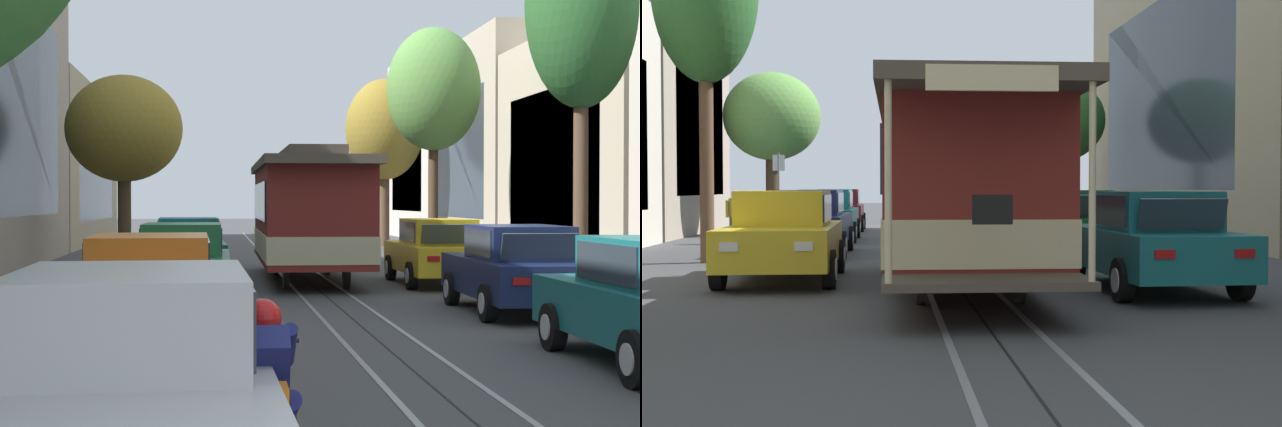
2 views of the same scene
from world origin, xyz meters
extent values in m
plane|color=#424244|center=(0.00, 22.08, 0.00)|extent=(160.00, 160.00, 0.00)
cube|color=gray|center=(-0.53, 25.60, 0.01)|extent=(0.08, 63.20, 0.01)
cube|color=gray|center=(0.53, 25.60, 0.01)|extent=(0.08, 63.20, 0.01)
cube|color=black|center=(0.00, 25.60, 0.00)|extent=(0.03, 63.20, 0.01)
cube|color=tan|center=(-10.21, 7.20, 5.24)|extent=(4.82, 18.10, 10.49)
cube|color=#2D3842|center=(-7.82, 7.20, 4.72)|extent=(0.04, 12.88, 6.29)
cube|color=#2D3842|center=(7.82, 3.52, 4.11)|extent=(0.04, 7.73, 5.48)
cube|color=#B7B7BC|center=(-2.91, 3.30, 0.65)|extent=(1.87, 4.33, 0.66)
cube|color=#B7B7BC|center=(-2.91, 3.45, 1.28)|extent=(1.51, 2.09, 0.60)
cube|color=#2D3842|center=(-2.89, 2.62, 1.26)|extent=(1.34, 0.24, 0.47)
cube|color=#2D3842|center=(-2.93, 4.64, 1.26)|extent=(1.30, 0.22, 0.45)
cube|color=#2D3842|center=(-2.16, 3.47, 1.28)|extent=(0.06, 1.81, 0.47)
cube|color=#2D3842|center=(-3.66, 3.44, 1.28)|extent=(0.06, 1.81, 0.47)
cube|color=white|center=(-2.31, 1.15, 0.75)|extent=(0.28, 0.04, 0.14)
cube|color=#B21414|center=(-2.38, 5.47, 0.75)|extent=(0.28, 0.04, 0.12)
cube|color=white|center=(-3.43, 1.13, 0.75)|extent=(0.28, 0.04, 0.14)
cube|color=#B21414|center=(-3.50, 5.45, 0.75)|extent=(0.28, 0.04, 0.12)
cylinder|color=black|center=(-2.00, 1.99, 0.32)|extent=(0.21, 0.64, 0.64)
cylinder|color=silver|center=(-1.89, 1.99, 0.32)|extent=(0.03, 0.35, 0.35)
cylinder|color=black|center=(-3.76, 1.96, 0.32)|extent=(0.21, 0.64, 0.64)
cylinder|color=silver|center=(-3.87, 1.95, 0.32)|extent=(0.03, 0.35, 0.35)
cylinder|color=black|center=(-2.05, 4.65, 0.32)|extent=(0.21, 0.64, 0.64)
cylinder|color=silver|center=(-1.94, 4.65, 0.32)|extent=(0.03, 0.35, 0.35)
cylinder|color=black|center=(-3.81, 4.62, 0.32)|extent=(0.21, 0.64, 0.64)
cylinder|color=silver|center=(-3.92, 4.62, 0.32)|extent=(0.03, 0.35, 0.35)
cube|color=orange|center=(-3.18, 9.68, 0.65)|extent=(1.86, 4.33, 0.66)
cube|color=orange|center=(-3.19, 9.83, 1.28)|extent=(1.51, 2.09, 0.60)
cube|color=#2D3842|center=(-3.17, 8.99, 1.26)|extent=(1.34, 0.24, 0.47)
cube|color=#2D3842|center=(-3.20, 11.01, 1.26)|extent=(1.30, 0.22, 0.45)
cube|color=#2D3842|center=(-2.44, 9.84, 1.28)|extent=(0.06, 1.81, 0.47)
cube|color=#2D3842|center=(-3.93, 9.82, 1.28)|extent=(0.06, 1.81, 0.47)
cube|color=white|center=(-2.59, 7.53, 0.75)|extent=(0.28, 0.04, 0.14)
cube|color=#B21414|center=(-2.66, 11.84, 0.75)|extent=(0.28, 0.04, 0.12)
cube|color=white|center=(-3.71, 7.51, 0.75)|extent=(0.28, 0.04, 0.14)
cube|color=#B21414|center=(-3.77, 11.83, 0.75)|extent=(0.28, 0.04, 0.12)
cylinder|color=black|center=(-2.28, 8.36, 0.32)|extent=(0.21, 0.64, 0.64)
cylinder|color=silver|center=(-2.17, 8.36, 0.32)|extent=(0.03, 0.35, 0.35)
cylinder|color=black|center=(-4.04, 8.33, 0.32)|extent=(0.21, 0.64, 0.64)
cylinder|color=silver|center=(-4.15, 8.33, 0.32)|extent=(0.03, 0.35, 0.35)
cylinder|color=black|center=(-2.32, 11.02, 0.32)|extent=(0.21, 0.64, 0.64)
cylinder|color=silver|center=(-2.21, 11.02, 0.32)|extent=(0.03, 0.35, 0.35)
cylinder|color=black|center=(-4.08, 11.00, 0.32)|extent=(0.21, 0.64, 0.64)
cylinder|color=silver|center=(-4.19, 10.99, 0.32)|extent=(0.03, 0.35, 0.35)
cube|color=#1E6038|center=(-2.96, 15.89, 0.65)|extent=(1.85, 4.32, 0.66)
cube|color=#1E6038|center=(-2.96, 16.04, 1.28)|extent=(1.50, 2.08, 0.60)
cube|color=#2D3842|center=(-2.97, 15.20, 1.26)|extent=(1.33, 0.24, 0.47)
cube|color=#2D3842|center=(-2.94, 17.23, 1.26)|extent=(1.30, 0.21, 0.45)
cube|color=#2D3842|center=(-2.21, 16.03, 1.28)|extent=(0.05, 1.81, 0.47)
cube|color=#2D3842|center=(-3.70, 16.05, 1.28)|extent=(0.05, 1.81, 0.47)
cube|color=white|center=(-2.42, 13.73, 0.75)|extent=(0.28, 0.04, 0.14)
cube|color=#B21414|center=(-2.38, 18.05, 0.75)|extent=(0.28, 0.04, 0.12)
cube|color=white|center=(-3.54, 13.74, 0.75)|extent=(0.28, 0.04, 0.14)
cube|color=#B21414|center=(-3.49, 18.06, 0.75)|extent=(0.28, 0.04, 0.12)
cylinder|color=black|center=(-2.09, 14.55, 0.32)|extent=(0.21, 0.64, 0.64)
cylinder|color=silver|center=(-1.98, 14.55, 0.32)|extent=(0.02, 0.35, 0.35)
cylinder|color=black|center=(-3.85, 14.57, 0.32)|extent=(0.21, 0.64, 0.64)
cylinder|color=silver|center=(-3.96, 14.57, 0.32)|extent=(0.02, 0.35, 0.35)
cylinder|color=black|center=(-2.06, 17.22, 0.32)|extent=(0.21, 0.64, 0.64)
cylinder|color=silver|center=(-1.95, 17.21, 0.32)|extent=(0.02, 0.35, 0.35)
cylinder|color=black|center=(-3.82, 17.24, 0.32)|extent=(0.21, 0.64, 0.64)
cylinder|color=silver|center=(-3.93, 17.24, 0.32)|extent=(0.02, 0.35, 0.35)
cube|color=#196B70|center=(-3.00, 21.97, 0.65)|extent=(1.94, 4.36, 0.66)
cube|color=#196B70|center=(-3.00, 22.12, 1.28)|extent=(1.54, 2.11, 0.60)
cube|color=#2D3842|center=(-2.97, 21.28, 1.26)|extent=(1.34, 0.26, 0.47)
cube|color=#2D3842|center=(-3.04, 23.30, 1.26)|extent=(1.30, 0.24, 0.45)
cube|color=#2D3842|center=(-2.25, 22.14, 1.28)|extent=(0.09, 1.81, 0.47)
cube|color=#2D3842|center=(-3.75, 22.09, 1.28)|extent=(0.09, 1.81, 0.47)
cube|color=white|center=(-2.37, 19.83, 0.75)|extent=(0.28, 0.05, 0.14)
cube|color=#B21414|center=(-2.51, 24.14, 0.75)|extent=(0.28, 0.05, 0.12)
cube|color=white|center=(-3.48, 19.79, 0.75)|extent=(0.28, 0.05, 0.14)
cube|color=#B21414|center=(-3.62, 24.11, 0.75)|extent=(0.28, 0.05, 0.12)
cylinder|color=black|center=(-2.07, 20.66, 0.32)|extent=(0.22, 0.65, 0.64)
cylinder|color=silver|center=(-1.96, 20.67, 0.32)|extent=(0.03, 0.35, 0.35)
cylinder|color=black|center=(-3.83, 20.61, 0.32)|extent=(0.22, 0.65, 0.64)
cylinder|color=silver|center=(-3.94, 20.60, 0.32)|extent=(0.03, 0.35, 0.35)
cylinder|color=black|center=(-2.16, 23.33, 0.32)|extent=(0.22, 0.65, 0.64)
cylinder|color=silver|center=(-2.05, 23.33, 0.32)|extent=(0.03, 0.35, 0.35)
cylinder|color=black|center=(-3.92, 23.27, 0.32)|extent=(0.22, 0.65, 0.64)
cylinder|color=silver|center=(-4.03, 23.27, 0.32)|extent=(0.03, 0.35, 0.35)
cube|color=maroon|center=(3.02, 2.02, 0.65)|extent=(1.81, 4.30, 0.66)
cube|color=maroon|center=(3.02, 1.87, 1.28)|extent=(1.48, 2.07, 0.60)
cube|color=#2D3842|center=(3.02, 2.71, 1.26)|extent=(1.33, 0.22, 0.47)
cube|color=#2D3842|center=(3.03, 0.69, 1.26)|extent=(1.30, 0.20, 0.45)
cube|color=#2D3842|center=(2.28, 1.87, 1.28)|extent=(0.03, 1.81, 0.47)
cube|color=#2D3842|center=(3.77, 1.87, 1.28)|extent=(0.03, 1.81, 0.47)
cube|color=white|center=(2.46, 4.18, 0.75)|extent=(0.28, 0.04, 0.14)
cube|color=#B21414|center=(2.47, -0.14, 0.75)|extent=(0.28, 0.04, 0.12)
cube|color=white|center=(3.58, 4.18, 0.75)|extent=(0.28, 0.04, 0.14)
cube|color=#B21414|center=(3.58, -0.14, 0.75)|extent=(0.28, 0.04, 0.12)
cylinder|color=black|center=(2.14, 3.36, 0.32)|extent=(0.20, 0.64, 0.64)
cylinder|color=silver|center=(2.03, 3.36, 0.32)|extent=(0.02, 0.35, 0.35)
cylinder|color=black|center=(3.90, 3.36, 0.32)|extent=(0.20, 0.64, 0.64)
cylinder|color=silver|center=(4.01, 3.36, 0.32)|extent=(0.02, 0.35, 0.35)
cylinder|color=black|center=(2.15, 0.69, 0.32)|extent=(0.20, 0.64, 0.64)
cylinder|color=silver|center=(2.04, 0.69, 0.32)|extent=(0.02, 0.35, 0.35)
cylinder|color=black|center=(3.91, 0.69, 0.32)|extent=(0.20, 0.64, 0.64)
cylinder|color=silver|center=(4.02, 0.69, 0.32)|extent=(0.02, 0.35, 0.35)
cube|color=#196B70|center=(3.06, 8.36, 0.65)|extent=(1.85, 4.32, 0.66)
cube|color=#196B70|center=(3.05, 8.21, 1.28)|extent=(1.50, 2.08, 0.60)
cube|color=#2D3842|center=(3.06, 9.05, 1.26)|extent=(1.33, 0.24, 0.47)
cube|color=#2D3842|center=(3.04, 7.03, 1.26)|extent=(1.30, 0.21, 0.45)
cube|color=#2D3842|center=(2.31, 8.22, 1.28)|extent=(0.05, 1.81, 0.47)
cube|color=#2D3842|center=(3.80, 8.20, 1.28)|extent=(0.05, 1.81, 0.47)
cube|color=white|center=(2.52, 10.53, 0.75)|extent=(0.28, 0.04, 0.14)
cube|color=#B21414|center=(2.47, 6.21, 0.75)|extent=(0.28, 0.04, 0.12)
cube|color=white|center=(3.64, 10.51, 0.75)|extent=(0.28, 0.04, 0.14)
cube|color=#B21414|center=(3.59, 6.19, 0.75)|extent=(0.28, 0.04, 0.12)
cylinder|color=black|center=(2.19, 9.70, 0.32)|extent=(0.21, 0.64, 0.64)
cylinder|color=silver|center=(2.08, 9.70, 0.32)|extent=(0.02, 0.35, 0.35)
cylinder|color=black|center=(3.95, 9.68, 0.32)|extent=(0.21, 0.64, 0.64)
cylinder|color=silver|center=(4.06, 9.68, 0.32)|extent=(0.02, 0.35, 0.35)
cylinder|color=black|center=(2.16, 7.04, 0.32)|extent=(0.21, 0.64, 0.64)
cylinder|color=silver|center=(2.05, 7.04, 0.32)|extent=(0.02, 0.35, 0.35)
cylinder|color=black|center=(3.92, 7.02, 0.32)|extent=(0.21, 0.64, 0.64)
cylinder|color=silver|center=(4.03, 7.02, 0.32)|extent=(0.02, 0.35, 0.35)
cube|color=#19234C|center=(3.07, 14.06, 0.65)|extent=(1.88, 4.33, 0.66)
cube|color=#19234C|center=(3.07, 13.91, 1.28)|extent=(1.51, 2.09, 0.60)
cube|color=#2D3842|center=(3.09, 14.75, 1.26)|extent=(1.34, 0.25, 0.47)
cube|color=#2D3842|center=(3.05, 12.73, 1.26)|extent=(1.30, 0.22, 0.45)
cube|color=#2D3842|center=(2.32, 13.93, 1.28)|extent=(0.06, 1.81, 0.47)
cube|color=#2D3842|center=(3.82, 13.90, 1.28)|extent=(0.06, 1.81, 0.47)
cube|color=white|center=(2.56, 16.23, 0.75)|extent=(0.28, 0.05, 0.14)
cube|color=#B21414|center=(2.47, 11.91, 0.75)|extent=(0.28, 0.05, 0.12)
cube|color=white|center=(3.67, 16.21, 0.75)|extent=(0.28, 0.05, 0.14)
cube|color=#B21414|center=(3.59, 11.89, 0.75)|extent=(0.28, 0.05, 0.12)
cylinder|color=black|center=(2.22, 15.41, 0.32)|extent=(0.21, 0.64, 0.64)
cylinder|color=silver|center=(2.11, 15.41, 0.32)|extent=(0.03, 0.35, 0.35)
cylinder|color=black|center=(3.98, 15.38, 0.32)|extent=(0.21, 0.64, 0.64)
cylinder|color=silver|center=(4.09, 15.38, 0.32)|extent=(0.03, 0.35, 0.35)
cylinder|color=black|center=(2.17, 12.75, 0.32)|extent=(0.21, 0.64, 0.64)
cylinder|color=silver|center=(2.06, 12.75, 0.32)|extent=(0.03, 0.35, 0.35)
cylinder|color=black|center=(3.93, 12.71, 0.32)|extent=(0.21, 0.64, 0.64)
cylinder|color=silver|center=(4.04, 12.71, 0.32)|extent=(0.03, 0.35, 0.35)
cube|color=gold|center=(2.99, 19.98, 0.65)|extent=(1.81, 4.31, 0.66)
cube|color=gold|center=(2.99, 19.83, 1.28)|extent=(1.48, 2.07, 0.60)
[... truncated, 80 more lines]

